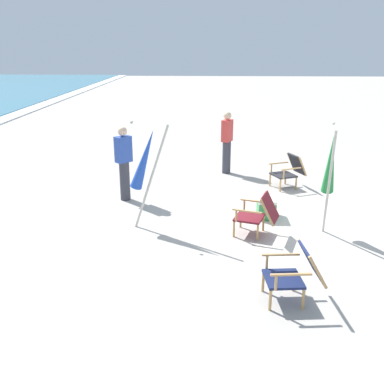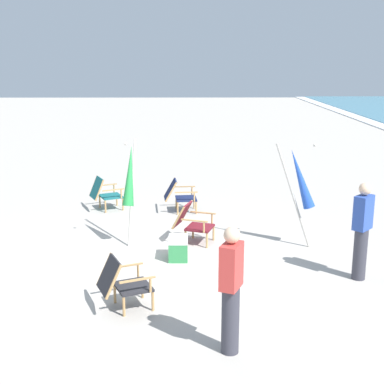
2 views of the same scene
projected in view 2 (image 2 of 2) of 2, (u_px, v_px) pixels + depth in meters
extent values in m
plane|color=#B2AAA0|center=(165.00, 255.00, 9.90)|extent=(80.00, 80.00, 0.00)
cube|color=maroon|center=(200.00, 227.00, 10.46)|extent=(0.65, 0.62, 0.04)
cube|color=maroon|center=(182.00, 215.00, 10.51)|extent=(0.56, 0.42, 0.48)
cylinder|color=tan|center=(214.00, 233.00, 10.65)|extent=(0.04, 0.04, 0.32)
cylinder|color=tan|center=(207.00, 240.00, 10.22)|extent=(0.04, 0.04, 0.32)
cylinder|color=tan|center=(193.00, 231.00, 10.78)|extent=(0.04, 0.04, 0.32)
cylinder|color=tan|center=(186.00, 238.00, 10.35)|extent=(0.04, 0.04, 0.32)
cube|color=tan|center=(203.00, 213.00, 10.67)|extent=(0.20, 0.51, 0.02)
cylinder|color=tan|center=(212.00, 219.00, 10.64)|extent=(0.04, 0.04, 0.22)
cube|color=tan|center=(194.00, 221.00, 10.16)|extent=(0.20, 0.51, 0.02)
cylinder|color=tan|center=(204.00, 227.00, 10.13)|extent=(0.04, 0.04, 0.22)
cylinder|color=tan|center=(186.00, 211.00, 10.75)|extent=(0.13, 0.28, 0.48)
cylinder|color=tan|center=(178.00, 218.00, 10.28)|extent=(0.13, 0.28, 0.48)
cube|color=#28282D|center=(133.00, 286.00, 7.76)|extent=(0.67, 0.65, 0.04)
cube|color=#28282D|center=(109.00, 275.00, 7.57)|extent=(0.56, 0.43, 0.48)
cylinder|color=tan|center=(143.00, 288.00, 8.10)|extent=(0.04, 0.04, 0.32)
cylinder|color=tan|center=(153.00, 300.00, 7.68)|extent=(0.04, 0.04, 0.32)
cylinder|color=tan|center=(115.00, 293.00, 7.93)|extent=(0.04, 0.04, 0.32)
cylinder|color=tan|center=(124.00, 306.00, 7.51)|extent=(0.04, 0.04, 0.32)
cube|color=tan|center=(126.00, 266.00, 7.95)|extent=(0.24, 0.50, 0.02)
cylinder|color=tan|center=(138.00, 271.00, 8.05)|extent=(0.04, 0.04, 0.22)
cube|color=tan|center=(137.00, 280.00, 7.45)|extent=(0.24, 0.50, 0.02)
cylinder|color=tan|center=(150.00, 285.00, 7.55)|extent=(0.04, 0.04, 0.22)
cylinder|color=tan|center=(104.00, 269.00, 7.80)|extent=(0.14, 0.26, 0.48)
cylinder|color=tan|center=(114.00, 282.00, 7.34)|extent=(0.14, 0.26, 0.48)
cube|color=#19234C|center=(186.00, 198.00, 12.61)|extent=(0.56, 0.52, 0.04)
cube|color=#19234C|center=(170.00, 190.00, 12.52)|extent=(0.52, 0.33, 0.47)
cylinder|color=tan|center=(194.00, 202.00, 12.89)|extent=(0.04, 0.04, 0.32)
cylinder|color=tan|center=(196.00, 207.00, 12.44)|extent=(0.04, 0.04, 0.32)
cylinder|color=tan|center=(176.00, 203.00, 12.85)|extent=(0.04, 0.04, 0.32)
cylinder|color=tan|center=(178.00, 208.00, 12.40)|extent=(0.04, 0.04, 0.32)
cube|color=tan|center=(184.00, 187.00, 12.82)|extent=(0.08, 0.53, 0.02)
cylinder|color=tan|center=(192.00, 191.00, 12.87)|extent=(0.04, 0.04, 0.22)
cube|color=tan|center=(186.00, 192.00, 12.28)|extent=(0.08, 0.53, 0.02)
cylinder|color=tan|center=(194.00, 197.00, 12.33)|extent=(0.04, 0.04, 0.22)
cylinder|color=tan|center=(170.00, 187.00, 12.76)|extent=(0.07, 0.29, 0.47)
cylinder|color=tan|center=(171.00, 192.00, 12.27)|extent=(0.07, 0.29, 0.47)
cube|color=#196066|center=(111.00, 196.00, 12.82)|extent=(0.68, 0.66, 0.04)
cube|color=#196066|center=(97.00, 188.00, 12.61)|extent=(0.55, 0.43, 0.49)
cylinder|color=tan|center=(117.00, 199.00, 13.15)|extent=(0.04, 0.04, 0.32)
cylinder|color=tan|center=(123.00, 204.00, 12.74)|extent=(0.04, 0.04, 0.32)
cylinder|color=tan|center=(100.00, 201.00, 12.97)|extent=(0.04, 0.04, 0.32)
cylinder|color=tan|center=(105.00, 206.00, 12.56)|extent=(0.04, 0.04, 0.32)
cube|color=tan|center=(106.00, 185.00, 13.00)|extent=(0.26, 0.49, 0.02)
cylinder|color=tan|center=(114.00, 188.00, 13.11)|extent=(0.04, 0.04, 0.22)
cube|color=tan|center=(113.00, 190.00, 12.51)|extent=(0.26, 0.49, 0.02)
cylinder|color=tan|center=(121.00, 194.00, 12.62)|extent=(0.04, 0.04, 0.22)
cylinder|color=tan|center=(94.00, 186.00, 12.84)|extent=(0.14, 0.24, 0.49)
cylinder|color=tan|center=(100.00, 190.00, 12.39)|extent=(0.14, 0.24, 0.49)
cylinder|color=#B7B2A8|center=(293.00, 196.00, 10.18)|extent=(0.26, 0.72, 2.00)
cone|color=blue|center=(301.00, 179.00, 10.06)|extent=(0.39, 0.63, 1.16)
sphere|color=#B7B2A8|center=(315.00, 145.00, 9.84)|extent=(0.06, 0.06, 0.06)
cylinder|color=#B7B2A8|center=(132.00, 192.00, 10.42)|extent=(0.67, 0.17, 2.02)
cone|color=#23843D|center=(130.00, 176.00, 10.23)|extent=(0.59, 0.32, 1.17)
sphere|color=#B7B2A8|center=(126.00, 144.00, 9.87)|extent=(0.06, 0.06, 0.06)
cylinder|color=#383842|center=(360.00, 254.00, 8.73)|extent=(0.22, 0.22, 0.86)
cube|color=#2D4CA5|center=(363.00, 212.00, 8.56)|extent=(0.38, 0.38, 0.56)
sphere|color=beige|center=(365.00, 189.00, 8.46)|extent=(0.20, 0.20, 0.20)
cylinder|color=#383842|center=(230.00, 320.00, 6.54)|extent=(0.22, 0.22, 0.86)
cube|color=#D13D38|center=(231.00, 266.00, 6.36)|extent=(0.39, 0.32, 0.56)
sphere|color=beige|center=(232.00, 235.00, 6.27)|extent=(0.20, 0.20, 0.20)
cube|color=#338C4C|center=(178.00, 250.00, 9.68)|extent=(0.48, 0.34, 0.34)
cube|color=white|center=(178.00, 239.00, 9.63)|extent=(0.49, 0.35, 0.06)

